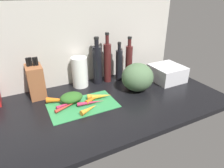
% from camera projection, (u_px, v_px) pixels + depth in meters
% --- Properties ---
extents(ground_plane, '(1.70, 0.80, 0.03)m').
position_uv_depth(ground_plane, '(97.00, 106.00, 1.27)').
color(ground_plane, black).
extents(wall_back, '(1.70, 0.03, 0.60)m').
position_uv_depth(wall_back, '(75.00, 44.00, 1.44)').
color(wall_back, '#BCB7AD').
rests_on(wall_back, ground_plane).
extents(cutting_board, '(0.42, 0.24, 0.01)m').
position_uv_depth(cutting_board, '(83.00, 105.00, 1.24)').
color(cutting_board, '#338C4C').
rests_on(cutting_board, ground_plane).
extents(carrot_0, '(0.17, 0.06, 0.02)m').
position_uv_depth(carrot_0, '(91.00, 102.00, 1.24)').
color(carrot_0, '#B2264C').
rests_on(carrot_0, cutting_board).
extents(carrot_1, '(0.14, 0.09, 0.03)m').
position_uv_depth(carrot_1, '(94.00, 98.00, 1.28)').
color(carrot_1, orange).
rests_on(carrot_1, cutting_board).
extents(carrot_2, '(0.16, 0.08, 0.02)m').
position_uv_depth(carrot_2, '(67.00, 106.00, 1.20)').
color(carrot_2, red).
rests_on(carrot_2, cutting_board).
extents(carrot_3, '(0.14, 0.05, 0.02)m').
position_uv_depth(carrot_3, '(67.00, 104.00, 1.22)').
color(carrot_3, '#B2264C').
rests_on(carrot_3, cutting_board).
extents(carrot_4, '(0.17, 0.11, 0.04)m').
position_uv_depth(carrot_4, '(61.00, 100.00, 1.25)').
color(carrot_4, orange).
rests_on(carrot_4, cutting_board).
extents(carrot_5, '(0.12, 0.07, 0.03)m').
position_uv_depth(carrot_5, '(89.00, 109.00, 1.16)').
color(carrot_5, orange).
rests_on(carrot_5, cutting_board).
extents(carrot_6, '(0.14, 0.06, 0.03)m').
position_uv_depth(carrot_6, '(101.00, 96.00, 1.30)').
color(carrot_6, orange).
rests_on(carrot_6, cutting_board).
extents(carrot_7, '(0.12, 0.06, 0.03)m').
position_uv_depth(carrot_7, '(96.00, 96.00, 1.30)').
color(carrot_7, orange).
rests_on(carrot_7, cutting_board).
extents(carrot_greens_pile, '(0.15, 0.11, 0.06)m').
position_uv_depth(carrot_greens_pile, '(71.00, 97.00, 1.26)').
color(carrot_greens_pile, '#2D6023').
rests_on(carrot_greens_pile, cutting_board).
extents(winter_squash, '(0.23, 0.22, 0.20)m').
position_uv_depth(winter_squash, '(137.00, 77.00, 1.39)').
color(winter_squash, '#4C6B47').
rests_on(winter_squash, ground_plane).
extents(knife_block, '(0.10, 0.15, 0.27)m').
position_uv_depth(knife_block, '(36.00, 81.00, 1.30)').
color(knife_block, brown).
rests_on(knife_block, ground_plane).
extents(paper_towel_roll, '(0.11, 0.11, 0.22)m').
position_uv_depth(paper_towel_roll, '(80.00, 72.00, 1.45)').
color(paper_towel_roll, white).
rests_on(paper_towel_roll, ground_plane).
extents(bottle_0, '(0.07, 0.07, 0.36)m').
position_uv_depth(bottle_0, '(97.00, 64.00, 1.48)').
color(bottle_0, black).
rests_on(bottle_0, ground_plane).
extents(bottle_1, '(0.06, 0.06, 0.38)m').
position_uv_depth(bottle_1, '(107.00, 62.00, 1.50)').
color(bottle_1, '#471919').
rests_on(bottle_1, ground_plane).
extents(bottle_2, '(0.05, 0.05, 0.31)m').
position_uv_depth(bottle_2, '(119.00, 64.00, 1.54)').
color(bottle_2, black).
rests_on(bottle_2, ground_plane).
extents(bottle_3, '(0.06, 0.06, 0.34)m').
position_uv_depth(bottle_3, '(129.00, 61.00, 1.58)').
color(bottle_3, '#471919').
rests_on(bottle_3, ground_plane).
extents(dish_rack, '(0.23, 0.23, 0.12)m').
position_uv_depth(dish_rack, '(167.00, 73.00, 1.56)').
color(dish_rack, silver).
rests_on(dish_rack, ground_plane).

